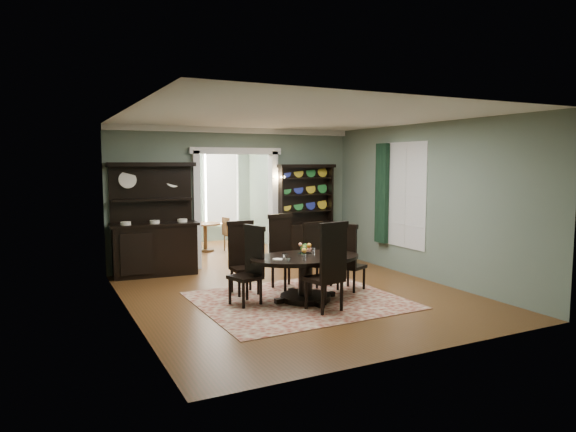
% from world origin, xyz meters
% --- Properties ---
extents(room, '(5.51, 6.01, 3.01)m').
position_xyz_m(room, '(0.00, 0.04, 1.58)').
color(room, brown).
rests_on(room, ground).
extents(parlor, '(3.51, 3.50, 3.01)m').
position_xyz_m(parlor, '(0.00, 5.53, 1.52)').
color(parlor, brown).
rests_on(parlor, ground).
extents(doorway_trim, '(2.08, 0.25, 2.57)m').
position_xyz_m(doorway_trim, '(0.00, 3.00, 1.62)').
color(doorway_trim, silver).
rests_on(doorway_trim, floor).
extents(right_window, '(0.15, 1.47, 2.12)m').
position_xyz_m(right_window, '(2.69, 0.93, 1.60)').
color(right_window, white).
rests_on(right_window, wall_right).
extents(wall_sconce, '(0.27, 0.21, 0.21)m').
position_xyz_m(wall_sconce, '(0.95, 2.85, 1.89)').
color(wall_sconce, gold).
rests_on(wall_sconce, back_wall_right).
extents(rug, '(3.26, 2.83, 0.01)m').
position_xyz_m(rug, '(-0.15, -0.29, 0.01)').
color(rug, maroon).
rests_on(rug, floor).
extents(dining_table, '(1.93, 1.83, 0.73)m').
position_xyz_m(dining_table, '(-0.05, -0.32, 0.51)').
color(dining_table, black).
rests_on(dining_table, rug).
extents(centerpiece, '(1.20, 0.77, 0.20)m').
position_xyz_m(centerpiece, '(-0.04, -0.27, 0.79)').
color(centerpiece, silver).
rests_on(centerpiece, dining_table).
extents(chair_far_left, '(0.48, 0.44, 1.25)m').
position_xyz_m(chair_far_left, '(-0.78, 0.62, 0.66)').
color(chair_far_left, black).
rests_on(chair_far_left, rug).
extents(chair_far_mid, '(0.57, 0.55, 1.33)m').
position_xyz_m(chair_far_mid, '(0.02, 0.65, 0.70)').
color(chair_far_mid, black).
rests_on(chair_far_mid, rug).
extents(chair_far_right, '(0.48, 0.46, 1.16)m').
position_xyz_m(chair_far_right, '(0.62, 0.54, 0.61)').
color(chair_far_right, black).
rests_on(chair_far_right, rug).
extents(chair_end_left, '(0.56, 0.57, 1.26)m').
position_xyz_m(chair_end_left, '(-0.92, -0.09, 0.66)').
color(chair_end_left, black).
rests_on(chair_end_left, rug).
extents(chair_end_right, '(0.57, 0.58, 1.20)m').
position_xyz_m(chair_end_right, '(0.90, -0.12, 0.63)').
color(chair_end_right, black).
rests_on(chair_end_right, rug).
extents(chair_near, '(0.59, 0.57, 1.38)m').
position_xyz_m(chair_near, '(-0.05, -1.06, 0.72)').
color(chair_near, black).
rests_on(chair_near, rug).
extents(sideboard, '(1.75, 0.72, 2.26)m').
position_xyz_m(sideboard, '(-1.84, 2.74, 0.79)').
color(sideboard, black).
rests_on(sideboard, floor).
extents(welsh_dresser, '(1.43, 0.55, 2.21)m').
position_xyz_m(welsh_dresser, '(1.65, 2.76, 0.80)').
color(welsh_dresser, black).
rests_on(welsh_dresser, floor).
extents(parlor_table, '(0.78, 0.78, 0.72)m').
position_xyz_m(parlor_table, '(-0.11, 4.93, 0.47)').
color(parlor_table, brown).
rests_on(parlor_table, parlor_floor).
extents(parlor_chair_left, '(0.50, 0.49, 1.04)m').
position_xyz_m(parlor_chair_left, '(-0.55, 4.61, 0.56)').
color(parlor_chair_left, brown).
rests_on(parlor_chair_left, parlor_floor).
extents(parlor_chair_right, '(0.39, 0.38, 0.87)m').
position_xyz_m(parlor_chair_right, '(0.45, 4.68, 0.47)').
color(parlor_chair_right, brown).
rests_on(parlor_chair_right, parlor_floor).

